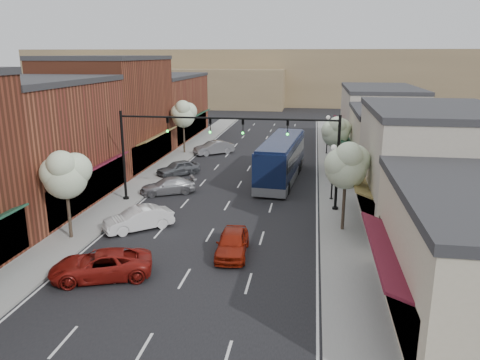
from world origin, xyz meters
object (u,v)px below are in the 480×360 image
at_px(parked_car_d, 178,168).
at_px(tree_left_near, 65,173).
at_px(coach_bus, 281,159).
at_px(red_hatchback, 232,243).
at_px(tree_left_far, 184,113).
at_px(parked_car_e, 214,148).
at_px(lamp_post_far, 328,128).
at_px(parked_car_c, 168,186).
at_px(tree_right_near, 347,164).
at_px(tree_right_far, 336,131).
at_px(parked_car_a, 101,265).
at_px(parked_car_b, 138,219).
at_px(signal_mast_right, 304,148).
at_px(signal_mast_left, 153,143).
at_px(lamp_post_near, 333,163).

bearing_deg(parked_car_d, tree_left_near, -51.10).
xyz_separation_m(coach_bus, red_hatchback, (-1.56, -16.75, -1.25)).
xyz_separation_m(tree_left_far, parked_car_e, (3.37, 0.21, -3.85)).
height_order(lamp_post_far, parked_car_c, lamp_post_far).
distance_m(lamp_post_far, red_hatchback, 29.40).
xyz_separation_m(coach_bus, parked_car_c, (-8.80, -5.70, -1.31)).
height_order(tree_right_near, tree_left_far, tree_left_far).
bearing_deg(tree_left_far, tree_right_near, -52.96).
xyz_separation_m(tree_right_far, parked_car_c, (-13.68, -9.61, -3.34)).
relative_size(parked_car_a, parked_car_e, 1.11).
distance_m(tree_left_far, parked_car_d, 10.64).
relative_size(parked_car_b, parked_car_e, 0.97).
height_order(signal_mast_right, signal_mast_left, same).
bearing_deg(parked_car_b, signal_mast_right, 79.18).
height_order(coach_bus, parked_car_b, coach_bus).
relative_size(parked_car_c, parked_car_d, 1.09).
xyz_separation_m(signal_mast_left, parked_car_b, (0.84, -5.76, -3.89)).
relative_size(tree_right_far, parked_car_d, 1.31).
relative_size(coach_bus, parked_car_c, 2.78).
relative_size(signal_mast_right, parked_car_e, 1.79).
distance_m(tree_left_near, parked_car_d, 16.81).
distance_m(red_hatchback, parked_car_a, 7.21).
distance_m(signal_mast_right, red_hatchback, 10.24).
bearing_deg(parked_car_e, tree_left_far, -125.52).
distance_m(signal_mast_right, parked_car_a, 16.41).
height_order(signal_mast_right, parked_car_c, signal_mast_right).
relative_size(coach_bus, parked_car_b, 2.82).
distance_m(tree_left_far, red_hatchback, 28.80).
xyz_separation_m(lamp_post_near, parked_car_a, (-12.00, -15.05, -2.30)).
distance_m(signal_mast_right, lamp_post_near, 3.69).
height_order(lamp_post_far, parked_car_a, lamp_post_far).
xyz_separation_m(tree_right_near, parked_car_b, (-13.13, -1.70, -3.72)).
xyz_separation_m(tree_left_far, parked_car_c, (2.92, -15.61, -3.95)).
xyz_separation_m(coach_bus, parked_car_b, (-8.25, -13.79, -1.23)).
xyz_separation_m(lamp_post_near, parked_car_b, (-12.58, -8.26, -2.27)).
height_order(tree_left_near, parked_car_d, tree_left_near).
xyz_separation_m(tree_right_far, coach_bus, (-4.88, -3.91, -2.02)).
bearing_deg(tree_left_far, lamp_post_near, -43.89).
distance_m(lamp_post_far, parked_car_a, 34.76).
bearing_deg(parked_car_b, signal_mast_left, 148.50).
relative_size(signal_mast_right, lamp_post_far, 1.85).
height_order(tree_right_far, lamp_post_far, tree_right_far).
relative_size(signal_mast_right, lamp_post_near, 1.85).
height_order(red_hatchback, parked_car_d, red_hatchback).
xyz_separation_m(parked_car_d, parked_car_e, (1.32, 9.90, 0.05)).
bearing_deg(signal_mast_right, signal_mast_left, 180.00).
distance_m(signal_mast_right, coach_bus, 8.73).
bearing_deg(lamp_post_far, red_hatchback, -101.59).
bearing_deg(parked_car_c, lamp_post_near, 64.07).
bearing_deg(tree_right_near, lamp_post_far, 91.30).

